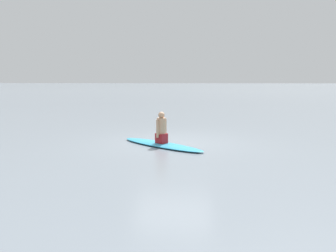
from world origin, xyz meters
name	(u,v)px	position (x,y,z in m)	size (l,w,h in m)	color
ground_plane	(173,142)	(0.00, 0.00, 0.00)	(400.00, 400.00, 0.00)	gray
surfboard	(162,144)	(0.70, -0.29, 0.04)	(3.18, 0.70, 0.09)	#339EC6
person_paddler	(161,129)	(0.70, -0.29, 0.51)	(0.39, 0.40, 0.94)	#A51E23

